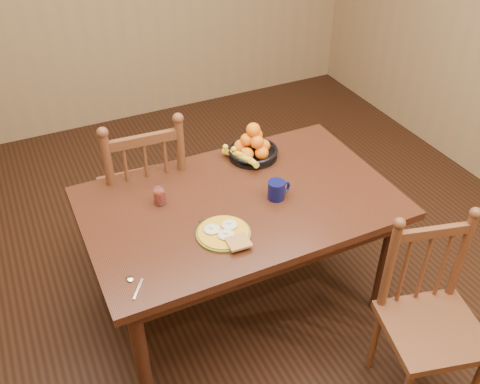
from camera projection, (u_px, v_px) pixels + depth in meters
name	position (u px, v px, depth m)	size (l,w,h in m)	color
room	(240.00, 94.00, 2.41)	(4.52, 5.02, 2.72)	black
dining_table	(240.00, 213.00, 2.82)	(1.60, 1.00, 0.75)	black
chair_far	(145.00, 193.00, 3.20)	(0.51, 0.49, 1.07)	#472715
chair_near	(430.00, 320.00, 2.49)	(0.53, 0.51, 0.96)	#472715
breakfast_plate	(224.00, 233.00, 2.54)	(0.26, 0.29, 0.04)	#59601E
fork	(207.00, 229.00, 2.58)	(0.07, 0.18, 0.00)	silver
spoon	(133.00, 282.00, 2.29)	(0.08, 0.15, 0.01)	silver
coffee_mug	(277.00, 190.00, 2.75)	(0.13, 0.09, 0.10)	#0A0E3B
juice_glass	(160.00, 197.00, 2.72)	(0.06, 0.06, 0.09)	silver
fruit_bowl	(252.00, 148.00, 3.06)	(0.32, 0.32, 0.22)	black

